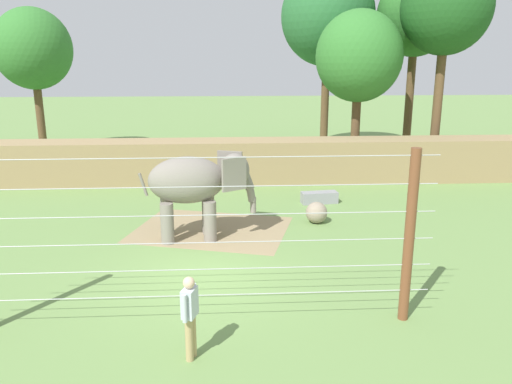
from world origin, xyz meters
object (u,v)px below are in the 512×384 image
Objects in this scene: elephant at (196,183)px; zookeeper at (190,314)px; feed_trough at (319,197)px; enrichment_ball at (316,213)px.

zookeeper is (0.23, -6.63, -0.84)m from elephant.
elephant is at bearing -141.12° from feed_trough.
feed_trough is (4.52, 3.65, -1.55)m from elephant.
elephant is 4.87× the size of enrichment_ball.
elephant is 4.40m from enrichment_ball.
feed_trough is at bearing 38.88° from elephant.
enrichment_ball is 8.74m from zookeeper.
zookeeper is 11.16m from feed_trough.
elephant reaches higher than feed_trough.
elephant is 2.15× the size of zookeeper.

